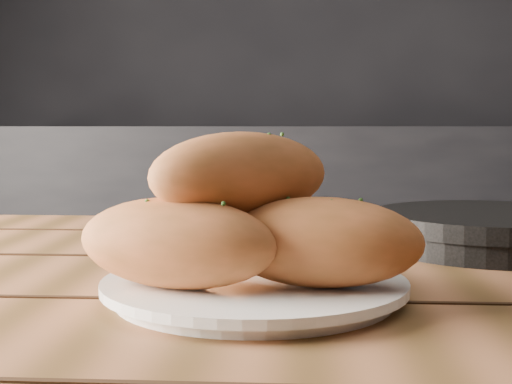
% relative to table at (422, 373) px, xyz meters
% --- Properties ---
extents(counter, '(2.80, 0.60, 0.90)m').
position_rel_table_xyz_m(counter, '(0.35, 1.56, -0.21)').
color(counter, black).
rests_on(counter, ground).
extents(table, '(1.51, 0.94, 0.75)m').
position_rel_table_xyz_m(table, '(0.00, 0.00, 0.00)').
color(table, '#905936').
rests_on(table, ground).
extents(plate, '(0.26, 0.26, 0.02)m').
position_rel_table_xyz_m(plate, '(-0.16, -0.10, 0.10)').
color(plate, white).
rests_on(plate, table).
extents(bread_rolls, '(0.29, 0.25, 0.12)m').
position_rel_table_xyz_m(bread_rolls, '(-0.16, -0.10, 0.16)').
color(bread_rolls, '#B45D32').
rests_on(bread_rolls, plate).
extents(skillet, '(0.42, 0.28, 0.05)m').
position_rel_table_xyz_m(skillet, '(0.11, 0.18, 0.12)').
color(skillet, black).
rests_on(skillet, table).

